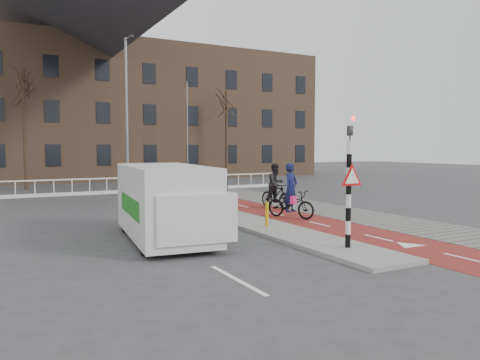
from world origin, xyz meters
name	(u,v)px	position (x,y,z in m)	size (l,w,h in m)	color
ground	(320,237)	(0.00, 0.00, 0.00)	(120.00, 120.00, 0.00)	#38383A
bike_lane	(224,202)	(1.50, 10.00, 0.01)	(2.50, 60.00, 0.01)	maroon
sidewalk	(270,199)	(4.30, 10.00, 0.01)	(3.00, 60.00, 0.01)	slate
curb_island	(241,219)	(-0.70, 4.00, 0.06)	(1.80, 16.00, 0.12)	gray
traffic_signal	(349,178)	(-0.60, -2.02, 1.99)	(0.80, 0.80, 3.68)	black
bollard	(267,214)	(-0.79, 1.93, 0.53)	(0.12, 0.12, 0.83)	#D2980B
cyclist_near	(291,200)	(1.43, 3.75, 0.74)	(1.54, 2.24, 2.18)	black
cyclist_far	(276,190)	(2.45, 6.50, 0.87)	(1.00, 2.01, 2.07)	black
van	(165,201)	(-4.47, 1.82, 1.20)	(2.68, 5.48, 2.27)	silver
railing	(72,190)	(-5.00, 17.00, 0.31)	(28.00, 0.10, 0.99)	silver
townhouse_row	(68,90)	(-3.00, 32.00, 7.81)	(46.00, 10.00, 15.90)	#7F6047
tree_mid	(25,130)	(-7.13, 22.32, 3.97)	(0.25, 0.25, 7.95)	#2F2115
tree_right	(226,135)	(9.04, 25.09, 3.86)	(0.23, 0.23, 7.72)	#2F2115
streetlight_near	(127,122)	(-3.19, 11.18, 4.04)	(0.12, 0.12, 8.09)	slate
streetlight_right	(187,132)	(5.07, 24.23, 4.06)	(0.12, 0.12, 8.13)	slate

